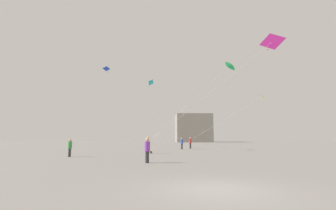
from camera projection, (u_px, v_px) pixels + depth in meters
ground_plane at (217, 190)px, 8.51m from camera, size 300.00×300.00×0.00m
person_in_white at (148, 144)px, 28.18m from camera, size 0.41×0.41×1.86m
person_in_red at (190, 142)px, 40.52m from camera, size 0.40×0.40×1.82m
person_in_blue at (182, 143)px, 37.77m from camera, size 0.37×0.37×1.72m
person_in_green at (70, 147)px, 23.08m from camera, size 0.36×0.36×1.64m
person_in_purple at (147, 149)px, 17.58m from camera, size 0.38×0.38×1.73m
kite_cyan_delta at (151, 84)px, 36.04m from camera, size 5.31×3.08×8.63m
kite_lime_delta at (261, 97)px, 38.93m from camera, size 11.54×4.44×7.16m
kite_cobalt_delta at (110, 72)px, 43.81m from camera, size 12.99×6.31×12.78m
kite_magenta_delta at (271, 43)px, 22.09m from camera, size 11.80×3.27×9.34m
kite_emerald_diamond at (230, 66)px, 28.57m from camera, size 10.05×2.35×9.24m
building_left_hall at (193, 128)px, 100.43m from camera, size 14.56×14.13×10.90m
handbag_beside_flyer at (151, 152)px, 28.20m from camera, size 0.24×0.35×0.24m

